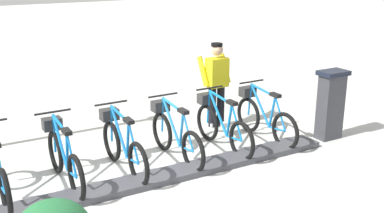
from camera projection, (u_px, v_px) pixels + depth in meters
name	position (u px, v px, depth m)	size (l,w,h in m)	color
ground_plane	(152.00, 183.00, 7.05)	(60.00, 60.00, 0.00)	silver
dock_rail_base	(152.00, 179.00, 7.04)	(0.44, 6.30, 0.10)	#47474C
payment_kiosk	(330.00, 104.00, 8.61)	(0.36, 0.52, 1.28)	#38383D
bike_docked_0	(263.00, 117.00, 8.65)	(1.72, 0.54, 1.02)	black
bike_docked_1	(221.00, 125.00, 8.21)	(1.72, 0.54, 1.02)	black
bike_docked_2	(175.00, 134.00, 7.78)	(1.72, 0.54, 1.02)	black
bike_docked_3	(122.00, 145.00, 7.35)	(1.72, 0.54, 1.02)	black
bike_docked_4	(63.00, 156.00, 6.91)	(1.72, 0.54, 1.02)	black
worker_near_rack	(217.00, 82.00, 9.15)	(0.47, 0.63, 1.66)	white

